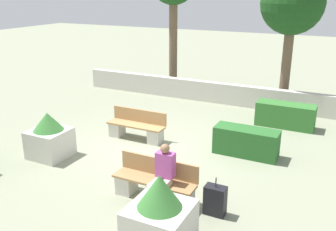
# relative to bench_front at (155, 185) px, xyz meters

# --- Properties ---
(ground_plane) EXTENTS (60.00, 60.00, 0.00)m
(ground_plane) POSITION_rel_bench_front_xyz_m (-1.50, 2.24, -0.34)
(ground_plane) COLOR gray
(perimeter_wall) EXTENTS (11.29, 0.30, 0.80)m
(perimeter_wall) POSITION_rel_bench_front_xyz_m (-1.50, 7.40, 0.06)
(perimeter_wall) COLOR beige
(perimeter_wall) RESTS_ON ground_plane
(bench_front) EXTENTS (1.84, 0.49, 0.87)m
(bench_front) POSITION_rel_bench_front_xyz_m (0.00, 0.00, 0.00)
(bench_front) COLOR #A37A4C
(bench_front) RESTS_ON ground_plane
(bench_left_side) EXTENTS (1.80, 0.48, 0.87)m
(bench_left_side) POSITION_rel_bench_front_xyz_m (-2.11, 2.73, -0.00)
(bench_left_side) COLOR #A37A4C
(bench_left_side) RESTS_ON ground_plane
(person_seated_man) EXTENTS (0.38, 0.63, 1.34)m
(person_seated_man) POSITION_rel_bench_front_xyz_m (0.26, -0.14, 0.40)
(person_seated_man) COLOR #B2A893
(person_seated_man) RESTS_ON ground_plane
(hedge_block_near_right) EXTENTS (1.71, 0.63, 0.75)m
(hedge_block_near_right) POSITION_rel_bench_front_xyz_m (1.14, 3.08, 0.04)
(hedge_block_near_right) COLOR #286028
(hedge_block_near_right) RESTS_ON ground_plane
(hedge_block_mid_left) EXTENTS (1.84, 0.66, 0.78)m
(hedge_block_mid_left) POSITION_rel_bench_front_xyz_m (1.69, 5.80, 0.05)
(hedge_block_mid_left) COLOR #33702D
(hedge_block_mid_left) RESTS_ON ground_plane
(planter_corner_left) EXTENTS (0.97, 0.97, 1.23)m
(planter_corner_left) POSITION_rel_bench_front_xyz_m (-3.53, 0.64, 0.23)
(planter_corner_left) COLOR beige
(planter_corner_left) RESTS_ON ground_plane
(planter_corner_right) EXTENTS (1.05, 1.05, 1.38)m
(planter_corner_right) POSITION_rel_bench_front_xyz_m (0.82, -1.33, 0.26)
(planter_corner_right) COLOR beige
(planter_corner_right) RESTS_ON ground_plane
(suitcase) EXTENTS (0.43, 0.25, 0.81)m
(suitcase) POSITION_rel_bench_front_xyz_m (1.35, 0.02, -0.03)
(suitcase) COLOR black
(suitcase) RESTS_ON ground_plane
(tree_center_left) EXTENTS (2.27, 2.27, 4.94)m
(tree_center_left) POSITION_rel_bench_front_xyz_m (1.19, 8.19, 3.40)
(tree_center_left) COLOR brown
(tree_center_left) RESTS_ON ground_plane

